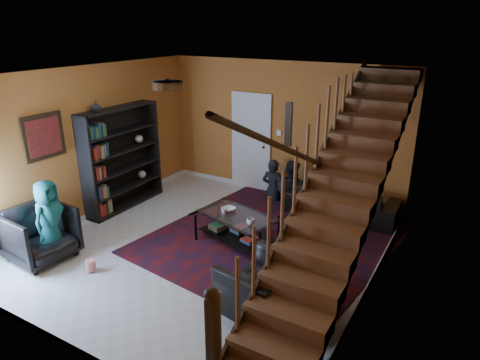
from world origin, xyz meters
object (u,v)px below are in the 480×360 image
object	(u,v)px
bookshelf	(123,160)
armchair_left	(40,234)
sofa	(341,201)
coffee_table	(237,226)
armchair_right	(262,286)

from	to	relation	value
bookshelf	armchair_left	distance (m)	2.29
bookshelf	sofa	distance (m)	4.31
coffee_table	armchair_right	bearing A→B (deg)	-49.13
armchair_right	coffee_table	world-z (taller)	armchair_right
armchair_left	coffee_table	xyz separation A→B (m)	(2.35, 2.02, -0.14)
sofa	armchair_right	world-z (taller)	armchair_right
bookshelf	armchair_right	distance (m)	4.25
bookshelf	sofa	xyz separation A→B (m)	(3.90, 1.70, -0.66)
bookshelf	armchair_left	xyz separation A→B (m)	(0.35, -2.19, -0.54)
armchair_left	bookshelf	bearing A→B (deg)	13.86
sofa	coffee_table	size ratio (longest dim) A/B	1.46
sofa	bookshelf	bearing A→B (deg)	22.66
sofa	coffee_table	distance (m)	2.22
armchair_left	armchair_right	size ratio (longest dim) A/B	0.92
bookshelf	sofa	size ratio (longest dim) A/B	0.96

